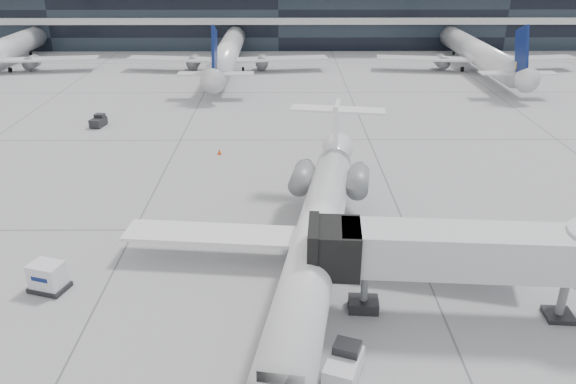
{
  "coord_description": "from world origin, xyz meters",
  "views": [
    {
      "loc": [
        1.0,
        -36.37,
        19.54
      ],
      "look_at": [
        1.27,
        0.92,
        2.6
      ],
      "focal_mm": 35.0,
      "sensor_mm": 36.0,
      "label": 1
    }
  ],
  "objects_px": {
    "jet_bridge": "(483,253)",
    "baggage_tug": "(344,365)",
    "cargo_uld": "(48,277)",
    "regional_jet": "(318,232)"
  },
  "relations": [
    {
      "from": "jet_bridge",
      "to": "baggage_tug",
      "type": "height_order",
      "value": "jet_bridge"
    },
    {
      "from": "cargo_uld",
      "to": "baggage_tug",
      "type": "bearing_deg",
      "value": -6.4
    },
    {
      "from": "regional_jet",
      "to": "baggage_tug",
      "type": "relative_size",
      "value": 11.1
    },
    {
      "from": "jet_bridge",
      "to": "cargo_uld",
      "type": "distance_m",
      "value": 25.36
    },
    {
      "from": "baggage_tug",
      "to": "cargo_uld",
      "type": "distance_m",
      "value": 18.74
    },
    {
      "from": "jet_bridge",
      "to": "regional_jet",
      "type": "bearing_deg",
      "value": 153.52
    },
    {
      "from": "cargo_uld",
      "to": "regional_jet",
      "type": "bearing_deg",
      "value": 26.12
    },
    {
      "from": "regional_jet",
      "to": "cargo_uld",
      "type": "distance_m",
      "value": 16.7
    },
    {
      "from": "baggage_tug",
      "to": "cargo_uld",
      "type": "xyz_separation_m",
      "value": [
        -17.16,
        7.55,
        0.17
      ]
    },
    {
      "from": "jet_bridge",
      "to": "baggage_tug",
      "type": "xyz_separation_m",
      "value": [
        -7.88,
        -4.94,
        -3.3
      ]
    }
  ]
}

